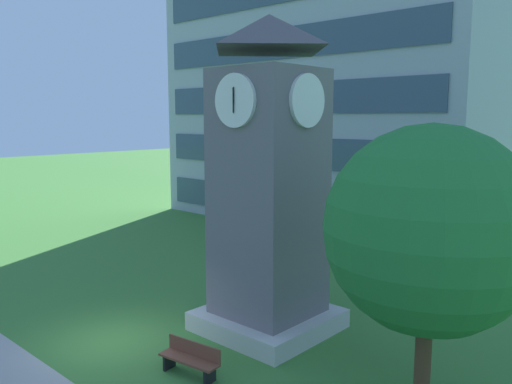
# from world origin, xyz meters

# --- Properties ---
(ground_plane) EXTENTS (160.00, 160.00, 0.00)m
(ground_plane) POSITION_xyz_m (0.00, 0.00, 0.00)
(ground_plane) COLOR #3D7A33
(kerb_strip) EXTENTS (120.00, 1.60, 0.01)m
(kerb_strip) POSITION_xyz_m (0.00, -2.91, 0.00)
(kerb_strip) COLOR #9E9E99
(kerb_strip) RESTS_ON ground
(office_building) EXTENTS (21.84, 12.34, 28.80)m
(office_building) POSITION_xyz_m (-6.44, 22.13, 14.40)
(office_building) COLOR #9EA8B2
(office_building) RESTS_ON ground
(clock_tower) EXTENTS (3.83, 3.83, 9.95)m
(clock_tower) POSITION_xyz_m (2.89, 3.98, 4.43)
(clock_tower) COLOR slate
(clock_tower) RESTS_ON ground
(park_bench) EXTENTS (1.85, 0.72, 0.88)m
(park_bench) POSITION_xyz_m (3.38, 0.24, 0.46)
(park_bench) COLOR brown
(park_bench) RESTS_ON ground
(tree_near_tower) EXTENTS (4.70, 4.70, 6.75)m
(tree_near_tower) POSITION_xyz_m (8.78, 2.62, 4.39)
(tree_near_tower) COLOR #513823
(tree_near_tower) RESTS_ON ground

